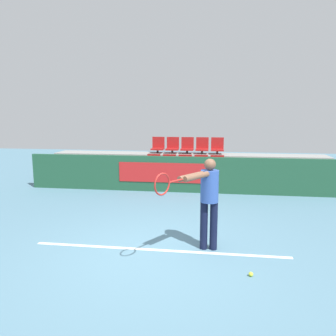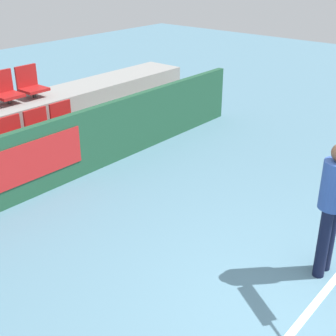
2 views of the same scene
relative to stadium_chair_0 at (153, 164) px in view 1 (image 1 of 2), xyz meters
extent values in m
plane|color=slate|center=(1.01, -5.06, -0.72)|extent=(30.00, 30.00, 0.00)
cube|color=white|center=(1.01, -4.89, -0.71)|extent=(4.42, 0.08, 0.01)
cube|color=#1E4C33|center=(1.01, -0.64, -0.18)|extent=(9.44, 0.12, 1.07)
cube|color=red|center=(0.40, -0.71, -0.13)|extent=(2.62, 0.02, 0.59)
cube|color=gray|center=(1.01, -0.12, -0.47)|extent=(9.04, 0.88, 0.49)
cube|color=gray|center=(1.01, 0.77, -0.23)|extent=(9.04, 0.88, 0.98)
cylinder|color=#333333|center=(0.00, -0.07, -0.17)|extent=(0.07, 0.07, 0.12)
cube|color=#A31919|center=(0.00, -0.07, -0.09)|extent=(0.42, 0.40, 0.05)
cube|color=#A31919|center=(0.00, 0.11, 0.13)|extent=(0.42, 0.04, 0.38)
cylinder|color=#333333|center=(0.50, -0.07, -0.17)|extent=(0.07, 0.07, 0.12)
cube|color=#A31919|center=(0.50, -0.07, -0.09)|extent=(0.42, 0.40, 0.05)
cube|color=#A31919|center=(0.50, 0.11, 0.13)|extent=(0.42, 0.04, 0.38)
cylinder|color=#333333|center=(1.01, -0.07, -0.17)|extent=(0.07, 0.07, 0.12)
cube|color=#A31919|center=(1.01, -0.07, -0.09)|extent=(0.42, 0.40, 0.05)
cube|color=#A31919|center=(1.01, 0.11, 0.13)|extent=(0.42, 0.04, 0.38)
cylinder|color=#333333|center=(1.51, -0.07, -0.17)|extent=(0.07, 0.07, 0.12)
cube|color=#A31919|center=(1.51, -0.07, -0.09)|extent=(0.42, 0.40, 0.05)
cube|color=#A31919|center=(1.51, 0.11, 0.13)|extent=(0.42, 0.04, 0.38)
cylinder|color=#333333|center=(2.01, -0.07, -0.17)|extent=(0.07, 0.07, 0.12)
cube|color=#A31919|center=(2.01, -0.07, -0.09)|extent=(0.42, 0.40, 0.05)
cube|color=#A31919|center=(2.01, 0.11, 0.13)|extent=(0.42, 0.04, 0.38)
cylinder|color=#333333|center=(0.00, 0.81, 0.32)|extent=(0.07, 0.07, 0.12)
cube|color=#A31919|center=(0.00, 0.81, 0.40)|extent=(0.42, 0.40, 0.05)
cube|color=#A31919|center=(0.00, 0.99, 0.62)|extent=(0.42, 0.04, 0.38)
cylinder|color=#333333|center=(0.50, 0.81, 0.32)|extent=(0.07, 0.07, 0.12)
cube|color=#A31919|center=(0.50, 0.81, 0.40)|extent=(0.42, 0.40, 0.05)
cube|color=#A31919|center=(0.50, 0.99, 0.62)|extent=(0.42, 0.04, 0.38)
cylinder|color=#333333|center=(1.01, 0.81, 0.32)|extent=(0.07, 0.07, 0.12)
cube|color=#A31919|center=(1.01, 0.81, 0.40)|extent=(0.42, 0.40, 0.05)
cube|color=#A31919|center=(1.01, 0.99, 0.62)|extent=(0.42, 0.04, 0.38)
cylinder|color=#333333|center=(1.51, 0.81, 0.32)|extent=(0.07, 0.07, 0.12)
cube|color=#A31919|center=(1.51, 0.81, 0.40)|extent=(0.42, 0.40, 0.05)
cube|color=#A31919|center=(1.51, 0.99, 0.62)|extent=(0.42, 0.04, 0.38)
cylinder|color=#333333|center=(2.01, 0.81, 0.32)|extent=(0.07, 0.07, 0.12)
cube|color=#A31919|center=(2.01, 0.81, 0.40)|extent=(0.42, 0.40, 0.05)
cube|color=#A31919|center=(2.01, 0.99, 0.62)|extent=(0.42, 0.04, 0.38)
cylinder|color=black|center=(1.76, -4.71, -0.30)|extent=(0.13, 0.13, 0.84)
cylinder|color=black|center=(1.93, -4.71, -0.30)|extent=(0.13, 0.13, 0.84)
cylinder|color=#2D4C99|center=(1.84, -4.71, 0.40)|extent=(0.30, 0.30, 0.54)
sphere|color=brown|center=(1.84, -4.71, 0.76)|extent=(0.19, 0.19, 0.19)
cylinder|color=brown|center=(1.56, -5.09, 0.63)|extent=(0.40, 0.55, 0.09)
cylinder|color=brown|center=(1.64, -5.09, 0.63)|extent=(0.40, 0.55, 0.09)
cylinder|color=#AD231E|center=(1.36, -5.46, 0.63)|extent=(0.19, 0.27, 0.03)
torus|color=#AD231E|center=(1.20, -5.72, 0.63)|extent=(0.19, 0.29, 0.32)
sphere|color=#CCDB33|center=(2.47, -5.61, -0.68)|extent=(0.07, 0.07, 0.07)
camera|label=1|loc=(1.91, -10.12, 1.60)|focal=35.00mm
camera|label=2|loc=(-2.61, -6.17, 2.62)|focal=50.00mm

